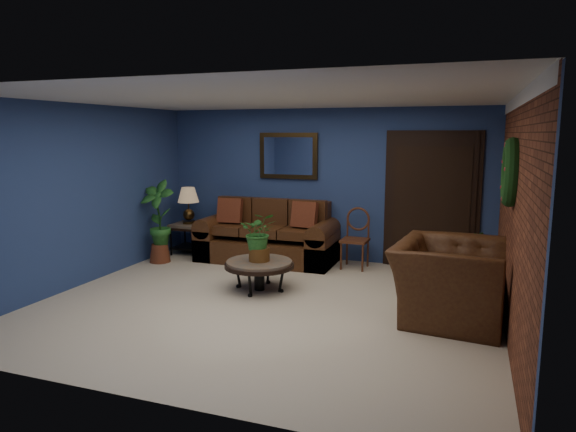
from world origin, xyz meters
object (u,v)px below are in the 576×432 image
(end_table, at_px, (189,231))
(side_chair, at_px, (356,234))
(armchair, at_px, (451,281))
(sofa, at_px, (269,240))
(table_lamp, at_px, (188,201))
(coffee_table, at_px, (259,265))

(end_table, distance_m, side_chair, 2.96)
(end_table, xyz_separation_m, side_chair, (2.95, 0.07, 0.12))
(side_chair, bearing_deg, end_table, -176.32)
(side_chair, height_order, armchair, side_chair)
(side_chair, bearing_deg, sofa, -176.32)
(table_lamp, distance_m, side_chair, 2.98)
(side_chair, distance_m, armchair, 2.41)
(coffee_table, xyz_separation_m, side_chair, (0.97, 1.62, 0.19))
(sofa, xyz_separation_m, side_chair, (1.47, 0.03, 0.20))
(sofa, bearing_deg, table_lamp, -178.65)
(coffee_table, height_order, side_chair, side_chair)
(coffee_table, xyz_separation_m, end_table, (-1.99, 1.55, 0.06))
(sofa, height_order, table_lamp, table_lamp)
(sofa, height_order, armchair, sofa)
(table_lamp, xyz_separation_m, armchair, (4.45, -1.81, -0.49))
(table_lamp, height_order, armchair, table_lamp)
(coffee_table, relative_size, table_lamp, 1.53)
(coffee_table, distance_m, table_lamp, 2.59)
(table_lamp, bearing_deg, sofa, 1.35)
(sofa, bearing_deg, end_table, -178.65)
(sofa, distance_m, end_table, 1.49)
(end_table, bearing_deg, armchair, -22.15)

